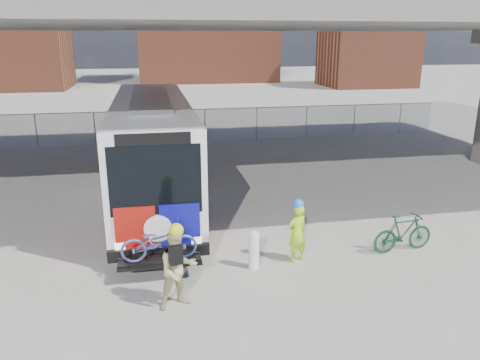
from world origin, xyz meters
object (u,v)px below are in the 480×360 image
object	(u,v)px
bus	(152,139)
cyclist_tan	(178,268)
bollard	(254,248)
cyclist_hivis	(297,231)
bike_parked	(403,233)

from	to	relation	value
bus	cyclist_tan	bearing A→B (deg)	-87.36
bollard	cyclist_hivis	distance (m)	1.24
bus	bollard	bearing A→B (deg)	-70.07
bollard	bike_parked	distance (m)	4.23
cyclist_hivis	cyclist_tan	xyz separation A→B (m)	(-3.18, -1.60, 0.08)
bollard	cyclist_tan	bearing A→B (deg)	-144.70
bollard	cyclist_tan	size ratio (longest dim) A/B	0.53
bike_parked	cyclist_tan	bearing A→B (deg)	98.90
bus	cyclist_hivis	size ratio (longest dim) A/B	7.44
bollard	cyclist_hivis	world-z (taller)	cyclist_hivis
cyclist_hivis	bike_parked	bearing A→B (deg)	158.04
cyclist_hivis	cyclist_tan	distance (m)	3.56
cyclist_tan	cyclist_hivis	bearing A→B (deg)	10.60
bollard	bike_parked	bearing A→B (deg)	2.53
cyclist_hivis	cyclist_tan	world-z (taller)	cyclist_tan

